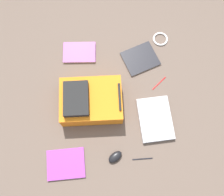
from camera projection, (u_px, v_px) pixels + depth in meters
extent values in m
plane|color=brown|center=(116.00, 101.00, 1.99)|extent=(3.40, 3.40, 0.00)
cube|color=orange|center=(91.00, 101.00, 1.91)|extent=(0.35, 0.46, 0.15)
cube|color=black|center=(76.00, 98.00, 1.82)|extent=(0.25, 0.19, 0.05)
cylinder|color=black|center=(120.00, 97.00, 1.84)|extent=(0.19, 0.03, 0.02)
cube|color=#929296|center=(155.00, 119.00, 1.94)|extent=(0.32, 0.23, 0.02)
cube|color=#B7B7BC|center=(156.00, 119.00, 1.93)|extent=(0.32, 0.23, 0.01)
cube|color=silver|center=(140.00, 59.00, 2.09)|extent=(0.27, 0.29, 0.01)
cube|color=black|center=(140.00, 58.00, 2.08)|extent=(0.28, 0.30, 0.00)
cube|color=silver|center=(79.00, 53.00, 2.10)|extent=(0.19, 0.26, 0.02)
cube|color=purple|center=(79.00, 52.00, 2.09)|extent=(0.20, 0.27, 0.00)
cube|color=silver|center=(66.00, 164.00, 1.85)|extent=(0.21, 0.26, 0.01)
cube|color=purple|center=(66.00, 164.00, 1.85)|extent=(0.21, 0.26, 0.00)
ellipsoid|color=black|center=(115.00, 157.00, 1.86)|extent=(0.10, 0.12, 0.04)
torus|color=silver|center=(160.00, 39.00, 2.13)|extent=(0.12, 0.12, 0.01)
cylinder|color=black|center=(143.00, 159.00, 1.87)|extent=(0.02, 0.14, 0.01)
cylinder|color=red|center=(159.00, 83.00, 2.03)|extent=(0.09, 0.12, 0.01)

